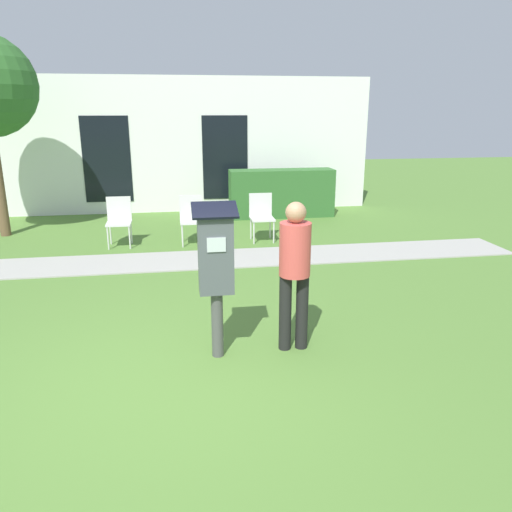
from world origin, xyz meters
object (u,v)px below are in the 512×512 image
Objects in this scene: person_standing at (295,265)px; outdoor_chair_left at (119,217)px; outdoor_chair_right at (261,213)px; parking_meter at (216,262)px; outdoor_chair_middle at (192,216)px.

person_standing is 1.76× the size of outdoor_chair_left.
outdoor_chair_right is at bearing -8.88° from outdoor_chair_left.
parking_meter is 1.77× the size of outdoor_chair_middle.
parking_meter is at bearing 145.68° from person_standing.
outdoor_chair_right is (0.44, 4.55, -0.40)m from person_standing.
outdoor_chair_left and outdoor_chair_middle have the same top height.
outdoor_chair_middle is at bearing 91.01° from parking_meter.
outdoor_chair_right is (2.66, -0.04, 0.00)m from outdoor_chair_left.
parking_meter is 4.60m from outdoor_chair_middle.
outdoor_chair_middle is at bearing -10.44° from outdoor_chair_left.
person_standing is 1.76× the size of outdoor_chair_right.
parking_meter is 4.78m from outdoor_chair_right.
outdoor_chair_right is (1.33, 0.02, 0.00)m from outdoor_chair_middle.
person_standing reaches higher than outdoor_chair_right.
person_standing reaches higher than outdoor_chair_middle.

